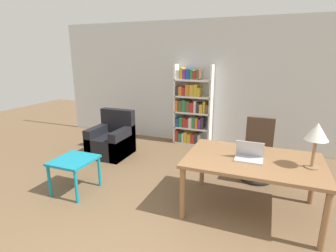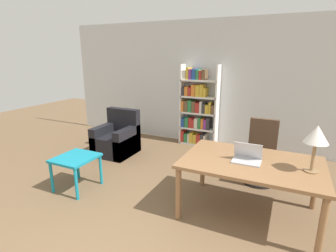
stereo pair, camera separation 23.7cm
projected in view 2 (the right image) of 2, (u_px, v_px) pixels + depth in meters
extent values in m
cube|color=silver|center=(230.00, 85.00, 5.54)|extent=(8.00, 0.06, 2.70)
cube|color=olive|center=(252.00, 163.00, 3.20)|extent=(1.65, 1.08, 0.04)
cylinder|color=olive|center=(178.00, 193.00, 3.19)|extent=(0.07, 0.07, 0.68)
cylinder|color=olive|center=(322.00, 228.00, 2.56)|extent=(0.07, 0.07, 0.68)
cylinder|color=olive|center=(203.00, 165.00, 4.03)|extent=(0.07, 0.07, 0.68)
cylinder|color=olive|center=(316.00, 185.00, 3.40)|extent=(0.07, 0.07, 0.68)
cube|color=#B2B2B7|center=(246.00, 161.00, 3.16)|extent=(0.33, 0.24, 0.02)
cube|color=#B2B2B7|center=(248.00, 151.00, 3.19)|extent=(0.33, 0.11, 0.22)
cube|color=#19233D|center=(248.00, 150.00, 3.19)|extent=(0.30, 0.09, 0.19)
cylinder|color=olive|center=(311.00, 171.00, 2.91)|extent=(0.16, 0.16, 0.01)
cylinder|color=olive|center=(313.00, 157.00, 2.87)|extent=(0.04, 0.04, 0.32)
cone|color=silver|center=(317.00, 134.00, 2.80)|extent=(0.26, 0.26, 0.20)
cylinder|color=black|center=(258.00, 181.00, 4.20)|extent=(0.50, 0.50, 0.04)
cylinder|color=#262626|center=(259.00, 171.00, 4.16)|extent=(0.06, 0.06, 0.31)
cube|color=#4C3828|center=(260.00, 159.00, 4.10)|extent=(0.46, 0.46, 0.10)
cube|color=#4C3828|center=(263.00, 136.00, 4.18)|extent=(0.43, 0.08, 0.55)
cube|color=teal|center=(75.00, 158.00, 3.89)|extent=(0.55, 0.59, 0.04)
cylinder|color=teal|center=(52.00, 178.00, 3.83)|extent=(0.04, 0.04, 0.47)
cylinder|color=teal|center=(76.00, 184.00, 3.63)|extent=(0.04, 0.04, 0.47)
cylinder|color=teal|center=(78.00, 165.00, 4.29)|extent=(0.04, 0.04, 0.47)
cylinder|color=teal|center=(101.00, 170.00, 4.09)|extent=(0.04, 0.04, 0.47)
cube|color=black|center=(116.00, 144.00, 5.35)|extent=(0.73, 0.76, 0.40)
cube|color=black|center=(123.00, 120.00, 5.49)|extent=(0.73, 0.16, 0.49)
cube|color=black|center=(105.00, 139.00, 5.44)|extent=(0.16, 0.76, 0.58)
cube|color=black|center=(127.00, 142.00, 5.21)|extent=(0.16, 0.76, 0.58)
cube|color=white|center=(182.00, 104.00, 5.91)|extent=(0.04, 0.28, 1.78)
cube|color=white|center=(217.00, 107.00, 5.58)|extent=(0.04, 0.28, 1.78)
cube|color=white|center=(198.00, 143.00, 5.97)|extent=(0.80, 0.28, 0.04)
cube|color=#B72D28|center=(184.00, 135.00, 6.08)|extent=(0.07, 0.24, 0.25)
cube|color=#2D7F47|center=(187.00, 137.00, 6.05)|extent=(0.07, 0.24, 0.20)
cube|color=silver|center=(190.00, 137.00, 6.02)|extent=(0.05, 0.24, 0.20)
cube|color=gold|center=(192.00, 137.00, 5.99)|extent=(0.07, 0.24, 0.23)
cube|color=gold|center=(196.00, 138.00, 5.96)|extent=(0.08, 0.24, 0.20)
cube|color=#B72D28|center=(199.00, 138.00, 5.93)|extent=(0.08, 0.24, 0.20)
cube|color=#333338|center=(203.00, 138.00, 5.89)|extent=(0.07, 0.24, 0.23)
cube|color=silver|center=(206.00, 139.00, 5.87)|extent=(0.04, 0.24, 0.21)
cube|color=white|center=(198.00, 128.00, 5.88)|extent=(0.80, 0.28, 0.04)
cube|color=#234C99|center=(184.00, 122.00, 5.99)|extent=(0.08, 0.24, 0.19)
cube|color=#2D7F47|center=(188.00, 122.00, 5.95)|extent=(0.08, 0.24, 0.22)
cube|color=#B72D28|center=(191.00, 122.00, 5.92)|extent=(0.07, 0.24, 0.22)
cube|color=#B72D28|center=(194.00, 123.00, 5.89)|extent=(0.05, 0.24, 0.19)
cube|color=silver|center=(197.00, 123.00, 5.86)|extent=(0.08, 0.24, 0.22)
cube|color=#2D7F47|center=(201.00, 122.00, 5.82)|extent=(0.06, 0.24, 0.25)
cube|color=orange|center=(203.00, 123.00, 5.80)|extent=(0.05, 0.24, 0.23)
cube|color=#7F338C|center=(206.00, 124.00, 5.77)|extent=(0.06, 0.24, 0.22)
cube|color=#333338|center=(209.00, 123.00, 5.74)|extent=(0.06, 0.24, 0.26)
cube|color=white|center=(199.00, 113.00, 5.79)|extent=(0.80, 0.28, 0.04)
cube|color=orange|center=(184.00, 106.00, 5.90)|extent=(0.06, 0.24, 0.23)
cube|color=brown|center=(187.00, 106.00, 5.86)|extent=(0.08, 0.24, 0.24)
cube|color=#2D7F47|center=(191.00, 106.00, 5.82)|extent=(0.08, 0.24, 0.26)
cube|color=brown|center=(195.00, 106.00, 5.79)|extent=(0.08, 0.24, 0.24)
cube|color=#B72D28|center=(199.00, 107.00, 5.76)|extent=(0.09, 0.24, 0.22)
cube|color=silver|center=(202.00, 107.00, 5.72)|extent=(0.05, 0.24, 0.25)
cube|color=#333338|center=(205.00, 108.00, 5.70)|extent=(0.06, 0.24, 0.21)
cube|color=gold|center=(208.00, 109.00, 5.67)|extent=(0.07, 0.24, 0.19)
cube|color=gold|center=(211.00, 108.00, 5.64)|extent=(0.04, 0.24, 0.25)
cube|color=brown|center=(214.00, 109.00, 5.62)|extent=(0.08, 0.24, 0.19)
cube|color=white|center=(199.00, 97.00, 5.69)|extent=(0.80, 0.28, 0.04)
cube|color=#333338|center=(184.00, 91.00, 5.81)|extent=(0.06, 0.24, 0.19)
cube|color=orange|center=(188.00, 91.00, 5.77)|extent=(0.08, 0.24, 0.20)
cube|color=#B72D28|center=(191.00, 91.00, 5.74)|extent=(0.06, 0.24, 0.18)
cube|color=orange|center=(195.00, 90.00, 5.70)|extent=(0.09, 0.24, 0.24)
cube|color=gold|center=(199.00, 91.00, 5.66)|extent=(0.09, 0.24, 0.24)
cube|color=gold|center=(203.00, 90.00, 5.62)|extent=(0.07, 0.24, 0.26)
cube|color=gold|center=(206.00, 92.00, 5.60)|extent=(0.06, 0.24, 0.19)
cube|color=white|center=(200.00, 80.00, 5.60)|extent=(0.80, 0.28, 0.04)
cube|color=silver|center=(185.00, 74.00, 5.71)|extent=(0.09, 0.24, 0.19)
cube|color=gold|center=(189.00, 73.00, 5.67)|extent=(0.06, 0.24, 0.25)
cube|color=#7F338C|center=(192.00, 74.00, 5.64)|extent=(0.06, 0.24, 0.22)
cube|color=#234C99|center=(195.00, 74.00, 5.61)|extent=(0.09, 0.24, 0.22)
cube|color=#2D7F47|center=(199.00, 75.00, 5.58)|extent=(0.06, 0.24, 0.21)
cube|color=#B72D28|center=(202.00, 75.00, 5.55)|extent=(0.05, 0.24, 0.19)
cube|color=brown|center=(205.00, 75.00, 5.52)|extent=(0.08, 0.24, 0.22)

